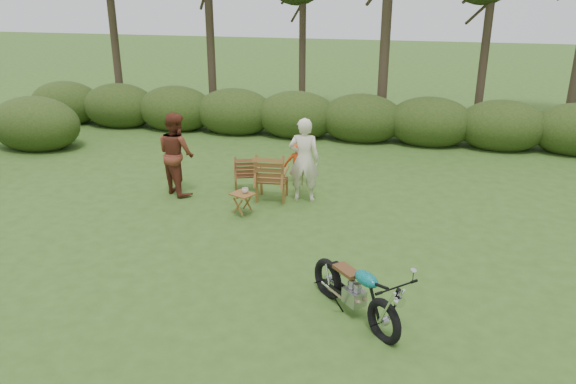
% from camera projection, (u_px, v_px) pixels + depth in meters
% --- Properties ---
extents(ground, '(80.00, 80.00, 0.00)m').
position_uv_depth(ground, '(299.00, 286.00, 8.87)').
color(ground, '#304E1A').
rests_on(ground, ground).
extents(tree_line, '(22.52, 11.62, 8.14)m').
position_uv_depth(tree_line, '(387.00, 7.00, 16.29)').
color(tree_line, '#382D1E').
rests_on(tree_line, ground).
extents(motorcycle, '(1.79, 1.83, 1.06)m').
position_uv_depth(motorcycle, '(353.00, 315.00, 8.11)').
color(motorcycle, '#0CA8A7').
rests_on(motorcycle, ground).
extents(lawn_chair_right, '(0.79, 0.79, 1.07)m').
position_uv_depth(lawn_chair_right, '(272.00, 199.00, 12.41)').
color(lawn_chair_right, brown).
rests_on(lawn_chair_right, ground).
extents(lawn_chair_left, '(0.74, 0.74, 0.85)m').
position_uv_depth(lawn_chair_left, '(246.00, 189.00, 12.98)').
color(lawn_chair_left, '#602D18').
rests_on(lawn_chair_left, ground).
extents(side_table, '(0.57, 0.54, 0.47)m').
position_uv_depth(side_table, '(243.00, 204.00, 11.48)').
color(side_table, brown).
rests_on(side_table, ground).
extents(cup, '(0.17, 0.17, 0.11)m').
position_uv_depth(cup, '(245.00, 191.00, 11.41)').
color(cup, beige).
rests_on(cup, side_table).
extents(adult_a, '(0.69, 0.48, 1.84)m').
position_uv_depth(adult_a, '(304.00, 200.00, 12.35)').
color(adult_a, beige).
rests_on(adult_a, ground).
extents(adult_b, '(1.14, 1.09, 1.85)m').
position_uv_depth(adult_b, '(179.00, 193.00, 12.78)').
color(adult_b, maroon).
rests_on(adult_b, ground).
extents(child, '(0.76, 0.49, 1.11)m').
position_uv_depth(child, '(298.00, 184.00, 13.33)').
color(child, '#BF3C12').
rests_on(child, ground).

